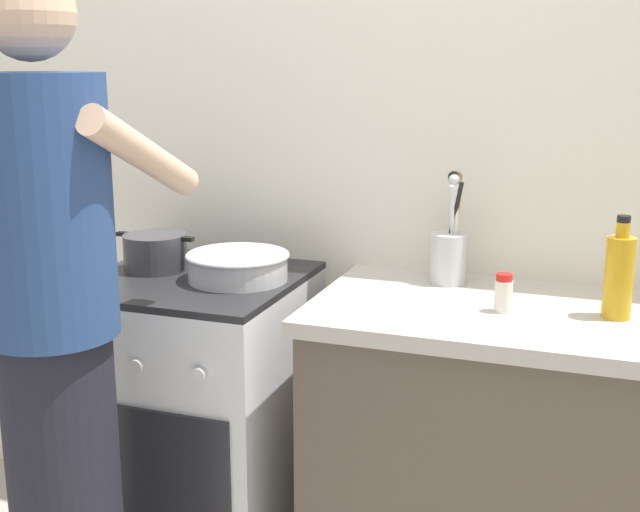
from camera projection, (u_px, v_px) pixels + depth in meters
back_wall at (412, 149)px, 2.40m from camera, size 3.20×0.10×2.50m
countertop at (502, 470)px, 2.15m from camera, size 1.00×0.60×0.90m
stove_range at (198, 422)px, 2.45m from camera, size 0.60×0.62×0.90m
pot at (155, 252)px, 2.41m from camera, size 0.25×0.19×0.11m
mixing_bowl at (238, 265)px, 2.30m from camera, size 0.29×0.29×0.08m
utensil_crock at (449, 250)px, 2.26m from camera, size 0.10×0.10×0.31m
spice_bottle at (504, 293)px, 2.01m from camera, size 0.04×0.04×0.10m
oil_bottle at (619, 275)px, 1.95m from camera, size 0.07×0.07×0.25m
person at (56, 350)px, 1.87m from camera, size 0.41×0.50×1.70m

